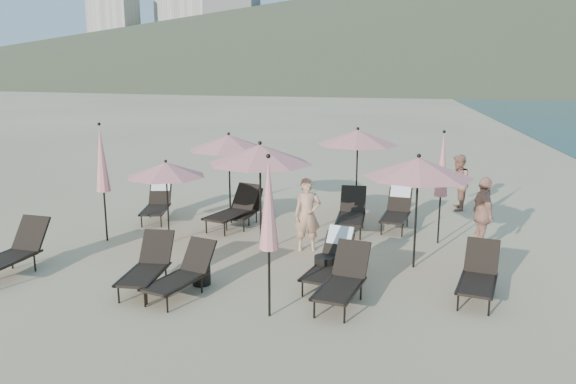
% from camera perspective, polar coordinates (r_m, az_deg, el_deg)
% --- Properties ---
extents(ground, '(800.00, 800.00, 0.00)m').
position_cam_1_polar(ground, '(10.73, 1.91, -9.92)').
color(ground, '#D6BA8C').
rests_on(ground, ground).
extents(volcanic_headland, '(690.00, 690.00, 55.00)m').
position_cam_1_polar(volcanic_headland, '(320.97, 23.67, 15.34)').
color(volcanic_headland, brown).
rests_on(volcanic_headland, ground).
extents(hotel_skyline, '(109.00, 82.00, 55.00)m').
position_cam_1_polar(hotel_skyline, '(297.35, -8.79, 16.07)').
color(hotel_skyline, beige).
rests_on(hotel_skyline, ground).
extents(lounger_0, '(0.88, 1.87, 1.04)m').
position_cam_1_polar(lounger_0, '(12.61, -26.25, -5.44)').
color(lounger_0, black).
rests_on(lounger_0, ground).
extents(lounger_1, '(0.71, 1.68, 0.95)m').
position_cam_1_polar(lounger_1, '(11.01, -14.07, -7.24)').
color(lounger_1, black).
rests_on(lounger_1, ground).
extents(lounger_2, '(1.05, 1.69, 0.91)m').
position_cam_1_polar(lounger_2, '(10.52, -10.68, -8.10)').
color(lounger_2, black).
rests_on(lounger_2, ground).
extents(lounger_3, '(0.96, 1.76, 0.96)m').
position_cam_1_polar(lounger_3, '(10.05, 5.63, -8.79)').
color(lounger_3, black).
rests_on(lounger_3, ground).
extents(lounger_4, '(0.95, 1.69, 1.00)m').
position_cam_1_polar(lounger_4, '(10.91, 4.36, -6.89)').
color(lounger_4, black).
rests_on(lounger_4, ground).
extents(lounger_5, '(0.97, 1.71, 0.93)m').
position_cam_1_polar(lounger_5, '(10.81, 18.81, -7.96)').
color(lounger_5, black).
rests_on(lounger_5, ground).
extents(lounger_6, '(0.93, 1.76, 1.05)m').
position_cam_1_polar(lounger_6, '(15.90, -13.12, -0.93)').
color(lounger_6, black).
rests_on(lounger_6, ground).
extents(lounger_7, '(1.22, 1.92, 1.04)m').
position_cam_1_polar(lounger_7, '(14.79, -5.51, -1.72)').
color(lounger_7, black).
rests_on(lounger_7, ground).
extents(lounger_8, '(0.75, 1.57, 0.87)m').
position_cam_1_polar(lounger_8, '(15.03, -4.39, -1.77)').
color(lounger_8, black).
rests_on(lounger_8, ground).
extents(lounger_9, '(0.69, 1.78, 1.02)m').
position_cam_1_polar(lounger_9, '(14.51, 6.47, -2.04)').
color(lounger_9, black).
rests_on(lounger_9, ground).
extents(lounger_10, '(0.87, 1.77, 1.06)m').
position_cam_1_polar(lounger_10, '(14.98, 11.04, -1.63)').
color(lounger_10, black).
rests_on(lounger_10, ground).
extents(umbrella_open_0, '(1.87, 1.87, 2.01)m').
position_cam_1_polar(umbrella_open_0, '(13.39, -12.29, 2.24)').
color(umbrella_open_0, black).
rests_on(umbrella_open_0, ground).
extents(umbrella_open_1, '(2.35, 2.35, 2.53)m').
position_cam_1_polar(umbrella_open_1, '(12.39, -2.86, 3.85)').
color(umbrella_open_1, black).
rests_on(umbrella_open_1, ground).
extents(umbrella_open_2, '(2.24, 2.24, 2.41)m').
position_cam_1_polar(umbrella_open_2, '(11.64, 13.10, 2.45)').
color(umbrella_open_2, black).
rests_on(umbrella_open_2, ground).
extents(umbrella_open_3, '(2.24, 2.24, 2.41)m').
position_cam_1_polar(umbrella_open_3, '(15.36, -6.04, 5.03)').
color(umbrella_open_3, black).
rests_on(umbrella_open_3, ground).
extents(umbrella_open_4, '(2.31, 2.31, 2.49)m').
position_cam_1_polar(umbrella_open_4, '(15.94, 7.09, 5.54)').
color(umbrella_open_4, black).
rests_on(umbrella_open_4, ground).
extents(umbrella_closed_0, '(0.32, 0.32, 2.76)m').
position_cam_1_polar(umbrella_closed_0, '(9.04, -1.98, -1.36)').
color(umbrella_closed_0, black).
rests_on(umbrella_closed_0, ground).
extents(umbrella_closed_1, '(0.32, 0.32, 2.71)m').
position_cam_1_polar(umbrella_closed_1, '(13.51, 15.40, 2.61)').
color(umbrella_closed_1, black).
rests_on(umbrella_closed_1, ground).
extents(umbrella_closed_2, '(0.33, 0.33, 2.86)m').
position_cam_1_polar(umbrella_closed_2, '(13.92, -18.41, 3.16)').
color(umbrella_closed_2, black).
rests_on(umbrella_closed_2, ground).
extents(side_table_0, '(0.35, 0.35, 0.46)m').
position_cam_1_polar(side_table_0, '(11.03, -8.79, -8.14)').
color(side_table_0, black).
rests_on(side_table_0, ground).
extents(side_table_1, '(0.42, 0.42, 0.49)m').
position_cam_1_polar(side_table_1, '(11.15, 3.76, -7.72)').
color(side_table_1, black).
rests_on(side_table_1, ground).
extents(beachgoer_a, '(0.69, 0.53, 1.68)m').
position_cam_1_polar(beachgoer_a, '(12.73, 1.99, -2.33)').
color(beachgoer_a, tan).
rests_on(beachgoer_a, ground).
extents(beachgoer_b, '(0.69, 0.85, 1.65)m').
position_cam_1_polar(beachgoer_b, '(17.14, 16.86, 0.91)').
color(beachgoer_b, '#AD7059').
rests_on(beachgoer_b, ground).
extents(beachgoer_c, '(0.62, 1.08, 1.73)m').
position_cam_1_polar(beachgoer_c, '(13.35, 19.21, -2.22)').
color(beachgoer_c, tan).
rests_on(beachgoer_c, ground).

